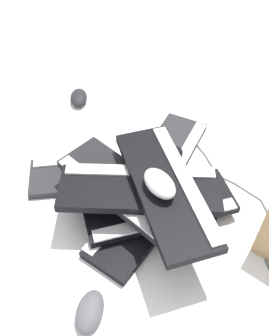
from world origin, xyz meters
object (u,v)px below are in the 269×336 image
(keyboard_6, at_px, (140,189))
(mouse_1, at_px, (77,163))
(keyboard_1, at_px, (146,213))
(keyboard_3, at_px, (160,208))
(mouse_0, at_px, (79,98))
(keyboard_4, at_px, (143,190))
(keyboard_0, at_px, (98,172))
(keyboard_5, at_px, (126,189))
(mouse_2, at_px, (96,162))
(keyboard_2, at_px, (165,159))
(mouse_5, at_px, (160,183))
(mouse_4, at_px, (170,157))
(mouse_3, at_px, (90,311))
(keyboard_7, at_px, (166,187))

(keyboard_6, xyz_separation_m, mouse_1, (0.25, -0.10, -0.08))
(keyboard_1, xyz_separation_m, keyboard_3, (-0.04, -0.01, 0.03))
(mouse_0, bearing_deg, keyboard_4, 21.56)
(keyboard_0, height_order, keyboard_5, keyboard_5)
(keyboard_0, bearing_deg, mouse_0, -55.35)
(keyboard_0, relative_size, mouse_1, 4.19)
(keyboard_3, relative_size, keyboard_5, 0.96)
(keyboard_3, xyz_separation_m, keyboard_4, (0.06, -0.02, 0.03))
(mouse_2, bearing_deg, mouse_0, -34.86)
(keyboard_5, bearing_deg, keyboard_2, -102.37)
(keyboard_4, relative_size, keyboard_5, 0.97)
(keyboard_5, bearing_deg, mouse_5, 166.75)
(keyboard_2, relative_size, mouse_5, 4.12)
(mouse_4, relative_size, mouse_5, 1.00)
(keyboard_2, height_order, keyboard_3, keyboard_3)
(keyboard_1, distance_m, mouse_3, 0.33)
(keyboard_2, distance_m, keyboard_5, 0.26)
(keyboard_3, relative_size, mouse_0, 4.04)
(keyboard_5, distance_m, mouse_4, 0.24)
(keyboard_1, distance_m, keyboard_4, 0.07)
(keyboard_4, bearing_deg, keyboard_6, 95.20)
(keyboard_6, bearing_deg, mouse_1, -21.40)
(keyboard_4, bearing_deg, keyboard_7, 153.02)
(keyboard_5, distance_m, mouse_0, 0.58)
(keyboard_2, relative_size, mouse_4, 4.12)
(mouse_2, bearing_deg, keyboard_0, 160.21)
(mouse_0, bearing_deg, mouse_2, 10.20)
(keyboard_3, distance_m, keyboard_5, 0.12)
(mouse_2, xyz_separation_m, mouse_5, (-0.25, 0.14, 0.15))
(mouse_3, bearing_deg, keyboard_3, 159.93)
(keyboard_1, relative_size, keyboard_3, 1.04)
(keyboard_4, height_order, mouse_4, keyboard_4)
(mouse_0, xyz_separation_m, mouse_5, (-0.47, 0.46, 0.18))
(mouse_5, bearing_deg, keyboard_2, -38.64)
(keyboard_4, bearing_deg, keyboard_1, 123.50)
(keyboard_4, distance_m, keyboard_6, 0.07)
(mouse_3, bearing_deg, keyboard_4, 170.07)
(keyboard_6, relative_size, mouse_3, 4.23)
(keyboard_2, distance_m, keyboard_6, 0.27)
(keyboard_5, height_order, mouse_0, keyboard_5)
(keyboard_7, height_order, mouse_2, keyboard_7)
(keyboard_0, distance_m, keyboard_6, 0.24)
(keyboard_3, bearing_deg, keyboard_5, 9.09)
(mouse_5, bearing_deg, keyboard_3, -45.11)
(keyboard_5, relative_size, mouse_5, 4.21)
(keyboard_0, distance_m, mouse_5, 0.33)
(keyboard_5, bearing_deg, keyboard_3, -170.91)
(mouse_3, bearing_deg, mouse_2, -166.18)
(keyboard_2, height_order, keyboard_7, keyboard_7)
(keyboard_6, height_order, keyboard_7, keyboard_7)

